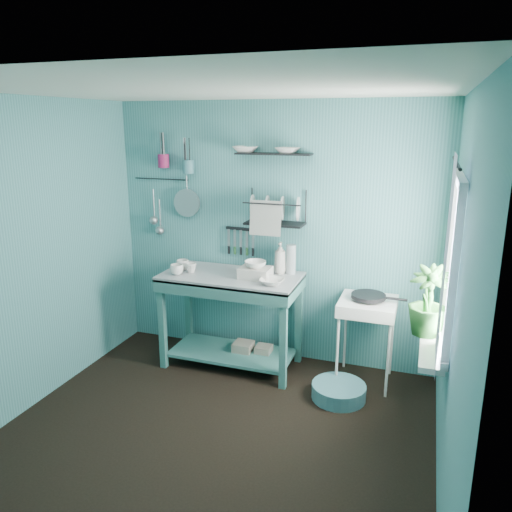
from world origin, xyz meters
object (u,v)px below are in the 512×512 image
(utensil_cup_magenta, at_px, (164,161))
(colander, at_px, (187,203))
(storage_tin_large, at_px, (243,353))
(storage_tin_small, at_px, (264,355))
(mug_left, at_px, (177,270))
(work_counter, at_px, (231,320))
(dish_rack, at_px, (275,208))
(soap_bottle, at_px, (280,258))
(frying_pan, at_px, (368,296))
(mug_right, at_px, (183,265))
(water_bottle, at_px, (291,259))
(wash_tub, at_px, (255,273))
(mug_mid, at_px, (191,268))
(floor_basin, at_px, (339,391))
(utensil_cup_teal, at_px, (188,167))
(potted_plant, at_px, (428,301))
(hotplate_stand, at_px, (366,341))

(utensil_cup_magenta, height_order, colander, utensil_cup_magenta)
(storage_tin_large, relative_size, storage_tin_small, 1.10)
(storage_tin_large, bearing_deg, storage_tin_small, 8.53)
(mug_left, bearing_deg, work_counter, 18.43)
(dish_rack, distance_m, storage_tin_small, 1.44)
(soap_bottle, distance_m, frying_pan, 0.88)
(mug_right, xyz_separation_m, water_bottle, (1.02, 0.22, 0.09))
(wash_tub, height_order, storage_tin_small, wash_tub)
(mug_mid, bearing_deg, wash_tub, 3.63)
(mug_mid, height_order, dish_rack, dish_rack)
(soap_bottle, bearing_deg, water_bottle, 11.31)
(water_bottle, xyz_separation_m, frying_pan, (0.74, -0.13, -0.23))
(mug_mid, height_order, floor_basin, mug_mid)
(mug_mid, height_order, soap_bottle, soap_bottle)
(water_bottle, bearing_deg, utensil_cup_teal, 176.23)
(soap_bottle, bearing_deg, utensil_cup_magenta, 175.82)
(mug_right, bearing_deg, mug_mid, -26.57)
(soap_bottle, relative_size, utensil_cup_teal, 2.30)
(potted_plant, relative_size, storage_tin_large, 2.28)
(soap_bottle, height_order, utensil_cup_magenta, utensil_cup_magenta)
(mug_left, xyz_separation_m, mug_mid, (0.10, 0.10, -0.00))
(mug_mid, xyz_separation_m, storage_tin_small, (0.68, 0.14, -0.86))
(hotplate_stand, relative_size, utensil_cup_teal, 6.05)
(utensil_cup_magenta, distance_m, potted_plant, 2.85)
(work_counter, xyz_separation_m, dish_rack, (0.35, 0.24, 1.07))
(wash_tub, height_order, utensil_cup_magenta, utensil_cup_magenta)
(storage_tin_large, xyz_separation_m, floor_basin, (1.00, -0.34, -0.04))
(frying_pan, bearing_deg, mug_right, -177.15)
(mug_mid, distance_m, utensil_cup_teal, 0.99)
(wash_tub, xyz_separation_m, storage_tin_small, (0.05, 0.10, -0.87))
(utensil_cup_magenta, bearing_deg, storage_tin_small, -10.64)
(mug_mid, relative_size, storage_tin_large, 0.45)
(soap_bottle, bearing_deg, frying_pan, -7.59)
(utensil_cup_magenta, distance_m, storage_tin_large, 2.05)
(soap_bottle, bearing_deg, floor_basin, -35.65)
(utensil_cup_magenta, height_order, storage_tin_small, utensil_cup_magenta)
(soap_bottle, bearing_deg, mug_mid, -162.00)
(wash_tub, height_order, storage_tin_large, wash_tub)
(hotplate_stand, xyz_separation_m, storage_tin_small, (-0.96, -0.01, -0.29))
(frying_pan, bearing_deg, potted_plant, -55.23)
(soap_bottle, relative_size, dish_rack, 0.54)
(wash_tub, height_order, potted_plant, potted_plant)
(hotplate_stand, height_order, frying_pan, frying_pan)
(work_counter, distance_m, wash_tub, 0.57)
(dish_rack, relative_size, utensil_cup_magenta, 4.23)
(mug_right, xyz_separation_m, storage_tin_small, (0.80, 0.08, -0.87))
(work_counter, height_order, frying_pan, work_counter)
(wash_tub, bearing_deg, mug_right, 178.47)
(work_counter, distance_m, floor_basin, 1.20)
(mug_left, xyz_separation_m, frying_pan, (1.74, 0.25, -0.14))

